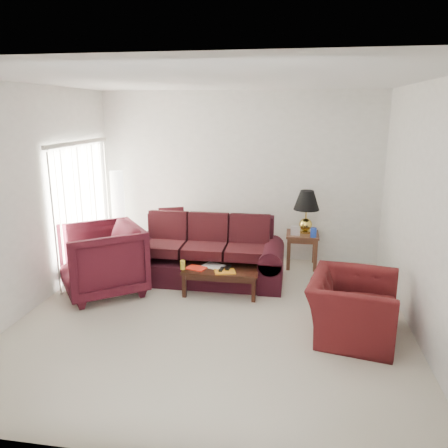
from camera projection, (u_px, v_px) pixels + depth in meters
name	position (u px, v px, depth m)	size (l,w,h in m)	color
floor	(214.00, 316.00, 5.81)	(5.00, 5.00, 0.00)	beige
blinds	(83.00, 209.00, 7.16)	(0.10, 2.00, 2.16)	silver
sofa	(206.00, 251.00, 6.92)	(2.44, 1.05, 1.00)	black
throw_pillow	(172.00, 220.00, 7.79)	(0.44, 0.13, 0.44)	black
end_table	(302.00, 250.00, 7.61)	(0.55, 0.55, 0.60)	#5B251F
table_lamp	(306.00, 212.00, 7.49)	(0.44, 0.44, 0.74)	gold
clock	(295.00, 231.00, 7.40)	(0.15, 0.05, 0.15)	white
blue_canister	(313.00, 233.00, 7.28)	(0.10, 0.10, 0.16)	#18349E
picture_frame	(297.00, 226.00, 7.67)	(0.14, 0.02, 0.17)	silver
floor_lamp	(119.00, 215.00, 7.91)	(0.27, 0.27, 1.64)	white
armchair_left	(102.00, 260.00, 6.44)	(1.11, 1.14, 1.04)	#3D0E17
armchair_right	(352.00, 307.00, 5.23)	(1.13, 0.99, 0.74)	#430F11
coffee_table	(221.00, 281.00, 6.50)	(1.11, 0.55, 0.39)	black
magazine_red	(197.00, 268.00, 6.45)	(0.28, 0.21, 0.02)	red
magazine_white	(213.00, 266.00, 6.54)	(0.30, 0.23, 0.02)	white
magazine_orange	(225.00, 272.00, 6.31)	(0.29, 0.22, 0.02)	orange
remote_a	(221.00, 269.00, 6.35)	(0.05, 0.17, 0.02)	black
remote_b	(228.00, 268.00, 6.41)	(0.06, 0.19, 0.02)	black
yellow_glass	(183.00, 265.00, 6.41)	(0.08, 0.08, 0.13)	gold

